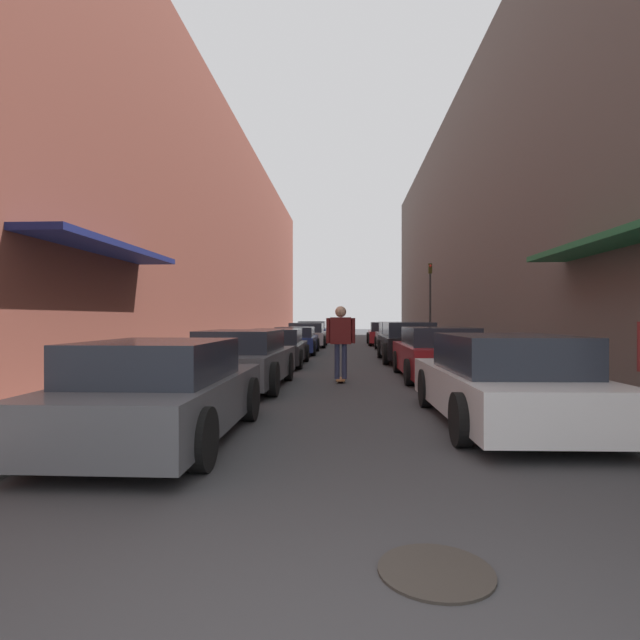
{
  "coord_description": "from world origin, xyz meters",
  "views": [
    {
      "loc": [
        -0.02,
        -1.62,
        1.53
      ],
      "look_at": [
        -0.77,
        12.36,
        1.48
      ],
      "focal_mm": 28.0,
      "sensor_mm": 36.0,
      "label": 1
    }
  ],
  "objects_px": {
    "parked_car_left_4": "(307,335)",
    "parked_car_right_0": "(504,381)",
    "parked_car_right_1": "(438,354)",
    "parked_car_right_3": "(397,337)",
    "parked_car_left_2": "(276,348)",
    "parked_car_left_1": "(243,360)",
    "parked_car_left_3": "(296,340)",
    "parked_car_right_2": "(408,342)",
    "traffic_light": "(430,297)",
    "manhole_cover": "(436,571)",
    "parked_car_right_4": "(384,334)",
    "skateboarder": "(341,335)",
    "parked_car_left_5": "(313,332)",
    "parked_car_left_0": "(162,392)"
  },
  "relations": [
    {
      "from": "parked_car_left_0",
      "to": "parked_car_right_2",
      "type": "height_order",
      "value": "parked_car_right_2"
    },
    {
      "from": "parked_car_right_0",
      "to": "parked_car_right_2",
      "type": "distance_m",
      "value": 10.46
    },
    {
      "from": "parked_car_left_1",
      "to": "parked_car_right_3",
      "type": "height_order",
      "value": "parked_car_right_3"
    },
    {
      "from": "parked_car_right_1",
      "to": "skateboarder",
      "type": "bearing_deg",
      "value": -163.37
    },
    {
      "from": "parked_car_left_2",
      "to": "parked_car_right_0",
      "type": "xyz_separation_m",
      "value": [
        4.54,
        -8.8,
        0.05
      ]
    },
    {
      "from": "parked_car_left_4",
      "to": "parked_car_right_4",
      "type": "xyz_separation_m",
      "value": [
        4.26,
        2.08,
        0.01
      ]
    },
    {
      "from": "parked_car_right_2",
      "to": "manhole_cover",
      "type": "bearing_deg",
      "value": -96.26
    },
    {
      "from": "parked_car_right_1",
      "to": "parked_car_right_2",
      "type": "xyz_separation_m",
      "value": [
        -0.14,
        5.05,
        0.05
      ]
    },
    {
      "from": "parked_car_right_4",
      "to": "parked_car_left_0",
      "type": "bearing_deg",
      "value": -101.14
    },
    {
      "from": "parked_car_left_0",
      "to": "manhole_cover",
      "type": "height_order",
      "value": "parked_car_left_0"
    },
    {
      "from": "parked_car_left_5",
      "to": "parked_car_right_4",
      "type": "height_order",
      "value": "parked_car_left_5"
    },
    {
      "from": "parked_car_left_2",
      "to": "parked_car_right_1",
      "type": "relative_size",
      "value": 0.96
    },
    {
      "from": "parked_car_left_3",
      "to": "parked_car_right_0",
      "type": "bearing_deg",
      "value": -72.55
    },
    {
      "from": "parked_car_left_3",
      "to": "parked_car_right_4",
      "type": "bearing_deg",
      "value": 58.94
    },
    {
      "from": "parked_car_left_2",
      "to": "parked_car_right_4",
      "type": "relative_size",
      "value": 1.0
    },
    {
      "from": "parked_car_left_2",
      "to": "parked_car_right_4",
      "type": "distance_m",
      "value": 13.32
    },
    {
      "from": "skateboarder",
      "to": "parked_car_left_1",
      "type": "bearing_deg",
      "value": -152.38
    },
    {
      "from": "parked_car_left_1",
      "to": "parked_car_left_4",
      "type": "height_order",
      "value": "parked_car_left_4"
    },
    {
      "from": "parked_car_left_0",
      "to": "parked_car_left_3",
      "type": "xyz_separation_m",
      "value": [
        0.1,
        15.35,
        -0.04
      ]
    },
    {
      "from": "parked_car_left_4",
      "to": "parked_car_right_4",
      "type": "distance_m",
      "value": 4.75
    },
    {
      "from": "manhole_cover",
      "to": "parked_car_right_3",
      "type": "bearing_deg",
      "value": 84.87
    },
    {
      "from": "parked_car_left_1",
      "to": "parked_car_left_4",
      "type": "xyz_separation_m",
      "value": [
        0.17,
        15.71,
        -0.0
      ]
    },
    {
      "from": "parked_car_left_1",
      "to": "parked_car_left_3",
      "type": "height_order",
      "value": "parked_car_left_1"
    },
    {
      "from": "parked_car_left_1",
      "to": "parked_car_left_5",
      "type": "distance_m",
      "value": 21.17
    },
    {
      "from": "parked_car_left_3",
      "to": "parked_car_right_2",
      "type": "bearing_deg",
      "value": -40.28
    },
    {
      "from": "parked_car_right_0",
      "to": "parked_car_right_1",
      "type": "distance_m",
      "value": 5.42
    },
    {
      "from": "parked_car_right_4",
      "to": "traffic_light",
      "type": "xyz_separation_m",
      "value": [
        1.55,
        -6.28,
        1.84
      ]
    },
    {
      "from": "parked_car_right_2",
      "to": "parked_car_right_4",
      "type": "xyz_separation_m",
      "value": [
        -0.01,
        10.89,
        -0.05
      ]
    },
    {
      "from": "parked_car_left_2",
      "to": "parked_car_left_4",
      "type": "relative_size",
      "value": 1.02
    },
    {
      "from": "skateboarder",
      "to": "traffic_light",
      "type": "relative_size",
      "value": 0.47
    },
    {
      "from": "parked_car_left_0",
      "to": "parked_car_right_3",
      "type": "distance_m",
      "value": 17.81
    },
    {
      "from": "parked_car_left_0",
      "to": "traffic_light",
      "type": "distance_m",
      "value": 17.45
    },
    {
      "from": "parked_car_left_1",
      "to": "parked_car_right_3",
      "type": "xyz_separation_m",
      "value": [
        4.64,
        12.42,
        0.03
      ]
    },
    {
      "from": "manhole_cover",
      "to": "traffic_light",
      "type": "height_order",
      "value": "traffic_light"
    },
    {
      "from": "parked_car_left_0",
      "to": "skateboarder",
      "type": "bearing_deg",
      "value": 69.91
    },
    {
      "from": "parked_car_left_2",
      "to": "parked_car_left_3",
      "type": "relative_size",
      "value": 0.99
    },
    {
      "from": "parked_car_right_3",
      "to": "skateboarder",
      "type": "distance_m",
      "value": 11.58
    },
    {
      "from": "parked_car_right_1",
      "to": "parked_car_right_3",
      "type": "distance_m",
      "value": 10.57
    },
    {
      "from": "parked_car_right_2",
      "to": "manhole_cover",
      "type": "distance_m",
      "value": 14.82
    },
    {
      "from": "traffic_light",
      "to": "parked_car_left_5",
      "type": "bearing_deg",
      "value": 121.41
    },
    {
      "from": "parked_car_left_1",
      "to": "parked_car_right_2",
      "type": "xyz_separation_m",
      "value": [
        4.44,
        6.9,
        0.06
      ]
    },
    {
      "from": "parked_car_right_2",
      "to": "traffic_light",
      "type": "distance_m",
      "value": 5.19
    },
    {
      "from": "parked_car_left_2",
      "to": "parked_car_right_1",
      "type": "distance_m",
      "value": 5.69
    },
    {
      "from": "parked_car_left_2",
      "to": "parked_car_left_4",
      "type": "xyz_separation_m",
      "value": [
        0.17,
        10.48,
        0.05
      ]
    },
    {
      "from": "parked_car_left_4",
      "to": "parked_car_right_0",
      "type": "distance_m",
      "value": 19.77
    },
    {
      "from": "parked_car_right_3",
      "to": "traffic_light",
      "type": "relative_size",
      "value": 1.19
    },
    {
      "from": "parked_car_left_5",
      "to": "manhole_cover",
      "type": "xyz_separation_m",
      "value": [
        2.73,
        -28.99,
        -0.64
      ]
    },
    {
      "from": "parked_car_left_3",
      "to": "parked_car_right_3",
      "type": "distance_m",
      "value": 4.91
    },
    {
      "from": "parked_car_left_1",
      "to": "parked_car_left_3",
      "type": "bearing_deg",
      "value": 89.52
    },
    {
      "from": "traffic_light",
      "to": "manhole_cover",
      "type": "bearing_deg",
      "value": -99.29
    }
  ]
}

